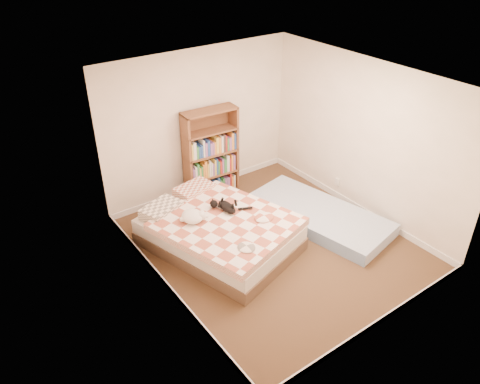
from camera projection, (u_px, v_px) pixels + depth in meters
room at (276, 174)px, 6.40m from camera, size 3.51×4.01×2.51m
bed at (218, 230)px, 6.86m from camera, size 2.04×2.48×0.57m
bookshelf at (210, 164)px, 8.00m from camera, size 0.95×0.38×1.55m
floor_mattress at (318, 215)px, 7.47m from camera, size 1.47×2.45×0.21m
black_cat at (226, 206)px, 6.84m from camera, size 0.35×0.63×0.14m
white_dog at (193, 216)px, 6.57m from camera, size 0.35×0.38×0.16m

